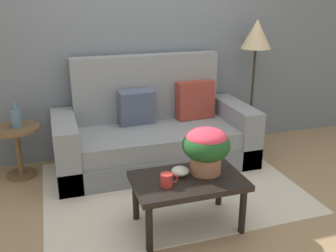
# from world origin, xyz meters

# --- Properties ---
(ground_plane) EXTENTS (14.00, 14.00, 0.00)m
(ground_plane) POSITION_xyz_m (0.00, 0.00, 0.00)
(ground_plane) COLOR #997A56
(wall_back) EXTENTS (6.40, 0.12, 2.69)m
(wall_back) POSITION_xyz_m (0.00, 1.18, 1.34)
(wall_back) COLOR slate
(wall_back) RESTS_ON ground
(area_rug) EXTENTS (2.34, 1.74, 0.01)m
(area_rug) POSITION_xyz_m (0.00, 0.14, 0.01)
(area_rug) COLOR beige
(area_rug) RESTS_ON ground
(couch) EXTENTS (2.06, 0.88, 1.14)m
(couch) POSITION_xyz_m (0.00, 0.72, 0.33)
(couch) COLOR slate
(couch) RESTS_ON ground
(coffee_table) EXTENTS (0.85, 0.53, 0.42)m
(coffee_table) POSITION_xyz_m (-0.07, -0.50, 0.36)
(coffee_table) COLOR black
(coffee_table) RESTS_ON ground
(side_table) EXTENTS (0.46, 0.46, 0.52)m
(side_table) POSITION_xyz_m (-1.37, 0.84, 0.36)
(side_table) COLOR brown
(side_table) RESTS_ON ground
(floor_lamp) EXTENTS (0.34, 0.34, 1.49)m
(floor_lamp) POSITION_xyz_m (1.25, 0.88, 1.23)
(floor_lamp) COLOR #2D2823
(floor_lamp) RESTS_ON ground
(potted_plant) EXTENTS (0.37, 0.37, 0.36)m
(potted_plant) POSITION_xyz_m (0.09, -0.44, 0.65)
(potted_plant) COLOR #A36B4C
(potted_plant) RESTS_ON coffee_table
(coffee_mug) EXTENTS (0.14, 0.09, 0.10)m
(coffee_mug) POSITION_xyz_m (-0.26, -0.57, 0.47)
(coffee_mug) COLOR red
(coffee_mug) RESTS_ON coffee_table
(snack_bowl) EXTENTS (0.14, 0.14, 0.07)m
(snack_bowl) POSITION_xyz_m (-0.11, -0.44, 0.46)
(snack_bowl) COLOR silver
(snack_bowl) RESTS_ON coffee_table
(table_vase) EXTENTS (0.10, 0.10, 0.25)m
(table_vase) POSITION_xyz_m (-1.35, 0.83, 0.63)
(table_vase) COLOR slate
(table_vase) RESTS_ON side_table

